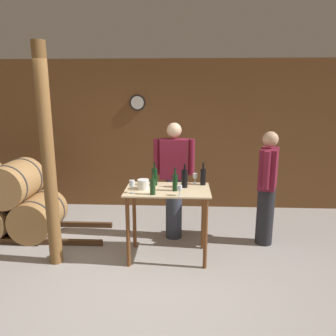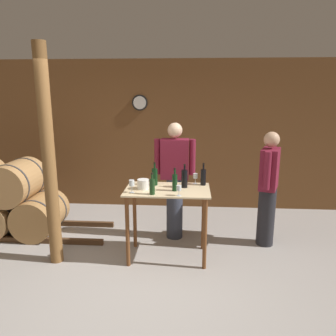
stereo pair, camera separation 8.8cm
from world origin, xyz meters
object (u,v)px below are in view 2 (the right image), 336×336
wine_bottle_far_left (155,176)px  wine_bottle_center (175,182)px  wine_bottle_far_right (203,177)px  ice_bucket (143,184)px  wooden_post (49,159)px  wine_glass_near_right (195,176)px  wine_bottle_left (152,186)px  wine_glass_near_left (132,183)px  wine_glass_near_center (179,188)px  person_host (175,179)px  wine_bottle_right (184,178)px  person_visitor_with_scarf (268,187)px

wine_bottle_far_left → wine_bottle_center: size_ratio=1.04×
wine_bottle_far_right → ice_bucket: (-0.76, -0.23, -0.05)m
wooden_post → wine_glass_near_right: bearing=14.9°
wine_bottle_center → wine_bottle_far_right: size_ratio=0.99×
wine_bottle_left → wine_glass_near_left: wine_bottle_left is taller
wine_glass_near_center → wine_glass_near_right: 0.57m
wine_bottle_far_left → wine_glass_near_right: bearing=10.1°
wooden_post → wine_bottle_far_left: 1.33m
wooden_post → person_host: wooden_post is taller
wine_bottle_right → wine_bottle_left: bearing=-139.8°
wooden_post → person_host: 1.75m
wooden_post → wine_bottle_left: bearing=-1.1°
wine_bottle_center → wine_bottle_right: size_ratio=0.96×
wine_bottle_right → wine_bottle_far_right: wine_bottle_right is taller
person_host → person_visitor_with_scarf: bearing=-6.4°
wine_bottle_far_right → wine_glass_near_center: size_ratio=2.32×
wine_bottle_far_left → person_host: 0.53m
wine_bottle_far_right → person_host: (-0.40, 0.40, -0.14)m
wine_bottle_far_left → wine_bottle_left: wine_bottle_far_left is taller
wine_bottle_left → person_visitor_with_scarf: 1.70m
wine_bottle_far_left → wine_glass_near_right: size_ratio=2.16×
wine_bottle_left → wine_glass_near_left: bearing=168.6°
wine_bottle_far_right → person_visitor_with_scarf: 0.97m
wine_bottle_far_right → wine_glass_near_right: 0.12m
wine_bottle_far_left → wine_bottle_left: (0.01, -0.40, -0.01)m
wine_bottle_center → wine_bottle_right: (0.12, 0.16, 0.01)m
wine_bottle_center → ice_bucket: size_ratio=2.03×
wooden_post → wine_bottle_center: wooden_post is taller
wine_bottle_far_right → person_visitor_with_scarf: bearing=15.9°
person_visitor_with_scarf → wine_bottle_left: bearing=-155.3°
wine_bottle_center → wine_glass_near_right: size_ratio=2.07×
wine_glass_near_center → ice_bucket: wine_glass_near_center is taller
person_host → wine_glass_near_right: bearing=-50.2°
wine_bottle_left → wine_bottle_right: 0.50m
wine_bottle_center → wine_glass_near_center: bearing=-73.2°
wine_glass_near_center → wine_bottle_far_left: bearing=127.7°
wine_bottle_left → wine_bottle_center: size_ratio=0.91×
wine_bottle_far_right → wine_glass_near_center: bearing=-122.2°
wine_bottle_center → person_host: 0.70m
wine_bottle_far_left → ice_bucket: wine_bottle_far_left is taller
wine_bottle_far_right → person_host: person_host is taller
wine_bottle_right → wine_glass_near_center: 0.36m
wooden_post → wine_glass_near_left: size_ratio=16.93×
wine_glass_near_left → wine_glass_near_right: 0.90m
wine_bottle_left → wine_bottle_far_right: 0.77m
wine_bottle_center → person_visitor_with_scarf: (1.27, 0.54, -0.20)m
wine_bottle_center → person_host: person_host is taller
wine_bottle_far_left → wine_bottle_right: 0.40m
wine_bottle_far_left → ice_bucket: (-0.13, -0.19, -0.06)m
wine_bottle_center → wine_bottle_far_left: bearing=139.2°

